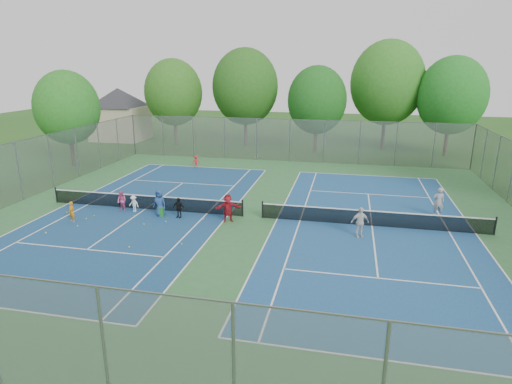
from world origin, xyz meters
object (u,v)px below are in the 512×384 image
(net_right, at_px, (373,219))
(ball_crate, at_px, (160,202))
(net_left, at_px, (145,202))
(ball_hopper, at_px, (162,212))
(instructor, at_px, (438,202))

(net_right, xyz_separation_m, ball_crate, (-13.55, 1.16, -0.30))
(net_left, height_order, net_right, same)
(net_left, xyz_separation_m, ball_hopper, (1.60, -1.04, -0.18))
(net_right, bearing_deg, instructor, 33.04)
(net_left, height_order, instructor, instructor)
(net_left, xyz_separation_m, instructor, (17.92, 2.55, 0.45))
(net_right, xyz_separation_m, instructor, (3.92, 2.55, 0.45))
(ball_crate, bearing_deg, net_right, -4.89)
(ball_crate, height_order, instructor, instructor)
(instructor, bearing_deg, net_left, 6.53)
(net_left, bearing_deg, ball_hopper, -33.10)
(ball_crate, bearing_deg, instructor, 4.56)
(net_left, relative_size, ball_crate, 35.77)
(ball_crate, distance_m, instructor, 17.54)
(net_right, bearing_deg, ball_crate, 175.11)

